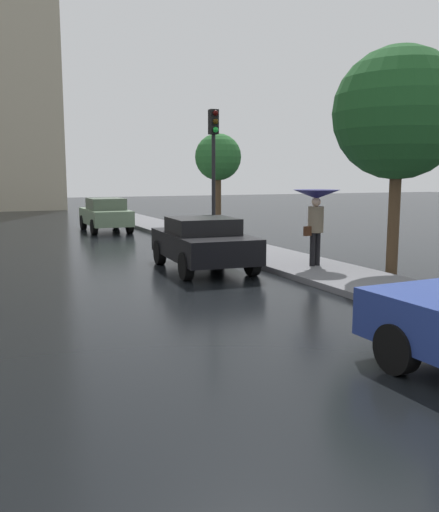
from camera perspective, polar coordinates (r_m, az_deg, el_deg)
car_black_near_kerb at (r=14.26m, az=-1.74°, el=1.44°), size 2.12×3.94×1.36m
car_green_behind_camera at (r=24.59m, az=-11.81°, el=4.28°), size 1.74×3.86×1.46m
pedestrian_with_umbrella_far at (r=14.17m, az=10.05°, el=5.33°), size 1.19×1.19×1.95m
traffic_light at (r=17.27m, az=-0.60°, el=10.69°), size 0.26×0.39×4.32m
street_tree_near at (r=24.29m, az=-0.15°, el=10.19°), size 2.03×2.03×4.26m
street_tree_mid at (r=14.12m, az=18.19°, el=13.90°), size 3.15×3.15×5.49m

